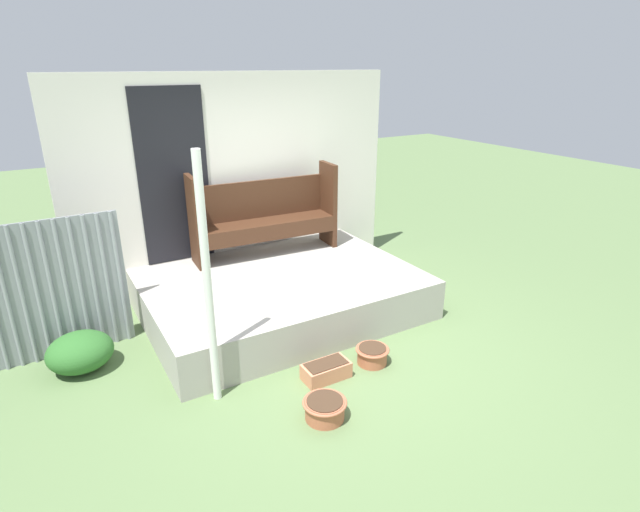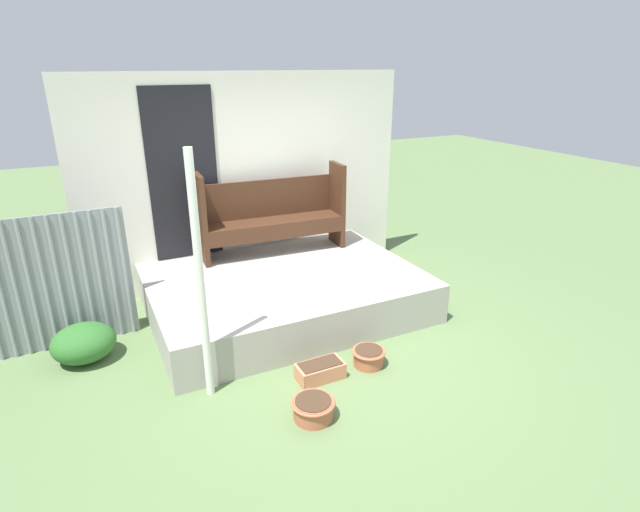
# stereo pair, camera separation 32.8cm
# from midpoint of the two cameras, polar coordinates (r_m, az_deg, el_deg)

# --- Properties ---
(ground_plane) EXTENTS (24.00, 24.00, 0.00)m
(ground_plane) POSITION_cam_midpoint_polar(r_m,az_deg,el_deg) (5.02, -0.31, -11.12)
(ground_plane) COLOR #5B7547
(porch_slab) EXTENTS (2.96, 2.14, 0.45)m
(porch_slab) POSITION_cam_midpoint_polar(r_m,az_deg,el_deg) (5.74, -6.05, -4.32)
(porch_slab) COLOR #A8A399
(porch_slab) RESTS_ON ground_plane
(house_wall) EXTENTS (4.16, 0.08, 2.60)m
(house_wall) POSITION_cam_midpoint_polar(r_m,az_deg,el_deg) (6.34, -10.95, 8.28)
(house_wall) COLOR white
(house_wall) RESTS_ON ground_plane
(support_post) EXTENTS (0.07, 0.07, 2.12)m
(support_post) POSITION_cam_midpoint_polar(r_m,az_deg,el_deg) (4.04, -15.00, -3.27)
(support_post) COLOR white
(support_post) RESTS_ON ground_plane
(bench) EXTENTS (1.81, 0.51, 1.06)m
(bench) POSITION_cam_midpoint_polar(r_m,az_deg,el_deg) (6.18, -7.92, 4.93)
(bench) COLOR #422616
(bench) RESTS_ON porch_slab
(flower_pot_left) EXTENTS (0.36, 0.36, 0.17)m
(flower_pot_left) POSITION_cam_midpoint_polar(r_m,az_deg,el_deg) (4.19, -1.80, -17.03)
(flower_pot_left) COLOR #B26042
(flower_pot_left) RESTS_ON ground_plane
(flower_pot_middle) EXTENTS (0.32, 0.32, 0.17)m
(flower_pot_middle) POSITION_cam_midpoint_polar(r_m,az_deg,el_deg) (4.85, 4.03, -11.18)
(flower_pot_middle) COLOR #B26042
(flower_pot_middle) RESTS_ON ground_plane
(planter_box_rect) EXTENTS (0.43, 0.22, 0.16)m
(planter_box_rect) POSITION_cam_midpoint_polar(r_m,az_deg,el_deg) (4.64, -1.37, -13.01)
(planter_box_rect) COLOR tan
(planter_box_rect) RESTS_ON ground_plane
(shrub_by_fence) EXTENTS (0.59, 0.53, 0.36)m
(shrub_by_fence) POSITION_cam_midpoint_polar(r_m,az_deg,el_deg) (5.28, -27.38, -9.75)
(shrub_by_fence) COLOR #2D6628
(shrub_by_fence) RESTS_ON ground_plane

